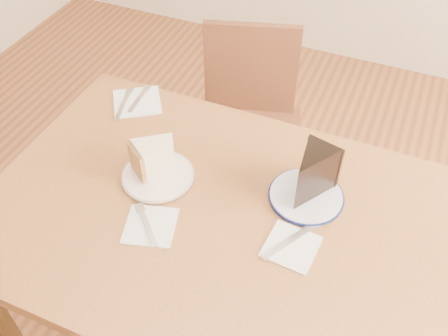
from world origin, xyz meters
TOP-DOWN VIEW (x-y plane):
  - table at (0.00, 0.00)m, footprint 1.20×0.80m
  - chair_far at (-0.17, 0.64)m, footprint 0.51×0.51m
  - plate_cream at (-0.20, 0.05)m, footprint 0.18×0.18m
  - plate_navy at (0.18, 0.14)m, footprint 0.19×0.19m
  - carrot_cake at (-0.21, 0.08)m, footprint 0.12×0.13m
  - chocolate_cake at (0.18, 0.14)m, footprint 0.12×0.15m
  - napkin_cream at (-0.14, -0.10)m, footprint 0.15×0.15m
  - napkin_navy at (0.19, -0.02)m, footprint 0.13×0.13m
  - napkin_spare at (-0.41, 0.31)m, footprint 0.20×0.20m
  - fork_cream at (-0.15, -0.10)m, footprint 0.11×0.11m
  - knife_navy at (0.19, -0.01)m, footprint 0.10×0.15m
  - fork_spare at (-0.41, 0.32)m, footprint 0.03×0.14m
  - knife_spare at (-0.44, 0.28)m, footprint 0.05×0.16m

SIDE VIEW (x-z plane):
  - chair_far at x=-0.17m, z-range 0.05..0.88m
  - table at x=0.00m, z-range 0.28..1.03m
  - napkin_cream at x=-0.14m, z-range 0.75..0.75m
  - napkin_navy at x=0.19m, z-range 0.75..0.75m
  - napkin_spare at x=-0.41m, z-range 0.75..0.75m
  - plate_cream at x=-0.20m, z-range 0.75..0.76m
  - plate_navy at x=0.18m, z-range 0.75..0.76m
  - fork_cream at x=-0.15m, z-range 0.75..0.76m
  - knife_navy at x=0.19m, z-range 0.75..0.76m
  - fork_spare at x=-0.41m, z-range 0.75..0.76m
  - knife_spare at x=-0.44m, z-range 0.75..0.76m
  - carrot_cake at x=-0.21m, z-range 0.76..0.85m
  - chocolate_cake at x=0.18m, z-range 0.76..0.88m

